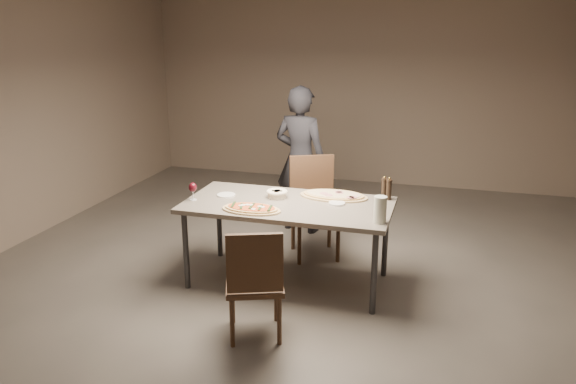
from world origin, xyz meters
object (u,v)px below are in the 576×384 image
(ham_pizza, at_px, (334,195))
(chair_near, at_px, (255,279))
(dining_table, at_px, (288,209))
(chair_far, at_px, (314,200))
(zucchini_pizza, at_px, (251,209))
(diner, at_px, (300,160))
(carafe, at_px, (380,210))
(bread_basket, at_px, (277,193))
(pepper_mill_left, at_px, (384,188))

(ham_pizza, bearing_deg, chair_near, -126.74)
(dining_table, distance_m, chair_far, 0.74)
(dining_table, distance_m, zucchini_pizza, 0.37)
(chair_far, bearing_deg, diner, -88.27)
(carafe, height_order, chair_far, chair_far)
(bread_basket, relative_size, chair_far, 0.19)
(carafe, bearing_deg, pepper_mill_left, 94.14)
(chair_far, bearing_deg, pepper_mill_left, 129.61)
(dining_table, bearing_deg, diner, 100.43)
(diner, bearing_deg, chair_far, 127.77)
(pepper_mill_left, distance_m, chair_near, 1.60)
(dining_table, bearing_deg, ham_pizza, 38.77)
(dining_table, height_order, diner, diner)
(bread_basket, relative_size, pepper_mill_left, 0.94)
(dining_table, xyz_separation_m, bread_basket, (-0.14, 0.12, 0.10))
(zucchini_pizza, relative_size, pepper_mill_left, 2.51)
(zucchini_pizza, xyz_separation_m, chair_near, (0.28, -0.72, -0.27))
(dining_table, height_order, chair_far, chair_far)
(dining_table, relative_size, zucchini_pizza, 3.54)
(ham_pizza, relative_size, pepper_mill_left, 3.03)
(ham_pizza, distance_m, diner, 1.20)
(dining_table, xyz_separation_m, chair_near, (0.04, -1.00, -0.20))
(bread_basket, distance_m, chair_near, 1.17)
(ham_pizza, height_order, diner, diner)
(bread_basket, xyz_separation_m, carafe, (0.97, -0.39, 0.07))
(pepper_mill_left, height_order, carafe, carafe)
(ham_pizza, distance_m, chair_far, 0.58)
(zucchini_pizza, bearing_deg, pepper_mill_left, 51.07)
(bread_basket, bearing_deg, pepper_mill_left, 15.49)
(ham_pizza, bearing_deg, pepper_mill_left, -10.17)
(bread_basket, distance_m, diner, 1.20)
(chair_far, relative_size, diner, 0.61)
(zucchini_pizza, distance_m, chair_far, 1.07)
(carafe, bearing_deg, bread_basket, 158.01)
(bread_basket, bearing_deg, carafe, -21.99)
(ham_pizza, height_order, bread_basket, bread_basket)
(chair_near, bearing_deg, carafe, 21.48)
(bread_basket, distance_m, chair_far, 0.68)
(zucchini_pizza, height_order, ham_pizza, zucchini_pizza)
(carafe, bearing_deg, chair_near, -137.31)
(dining_table, xyz_separation_m, ham_pizza, (0.35, 0.28, 0.07))
(zucchini_pizza, relative_size, ham_pizza, 0.83)
(zucchini_pizza, xyz_separation_m, pepper_mill_left, (1.02, 0.66, 0.08))
(chair_far, bearing_deg, chair_near, 64.58)
(dining_table, distance_m, pepper_mill_left, 0.88)
(dining_table, bearing_deg, chair_near, -87.69)
(ham_pizza, distance_m, carafe, 0.73)
(dining_table, bearing_deg, zucchini_pizza, -130.41)
(zucchini_pizza, distance_m, bread_basket, 0.42)
(bread_basket, xyz_separation_m, chair_near, (0.18, -1.12, -0.30))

